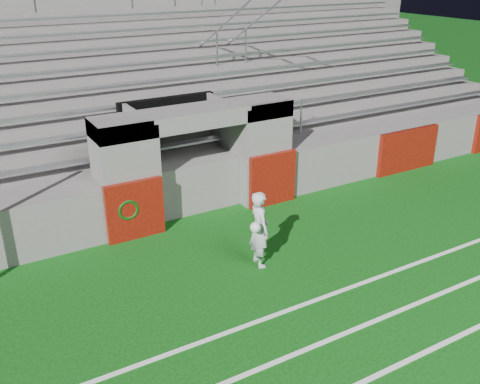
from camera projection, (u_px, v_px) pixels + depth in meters
ground at (277, 277)px, 10.46m from camera, size 90.00×90.00×0.00m
stadium_structure at (132, 111)px, 16.19m from camera, size 26.00×8.48×5.42m
goalkeeper_with_ball at (259, 229)px, 10.59m from camera, size 0.59×0.68×1.60m
hose_coil at (128, 211)px, 11.59m from camera, size 0.54×0.15×0.57m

